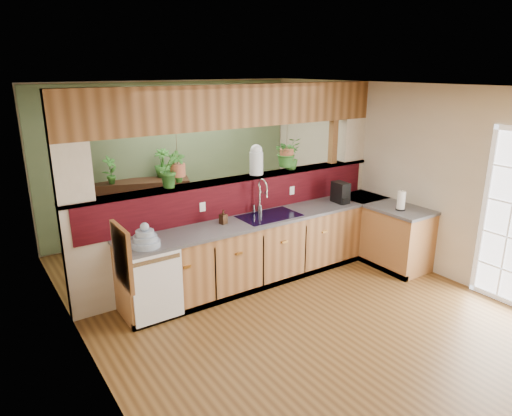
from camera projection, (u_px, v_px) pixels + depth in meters
ground at (299, 312)px, 5.46m from camera, size 4.60×7.00×0.01m
ceiling at (306, 88)px, 4.69m from camera, size 4.60×7.00×0.01m
wall_back at (173, 158)px, 7.85m from camera, size 4.60×0.02×2.60m
wall_left at (91, 253)px, 3.85m from camera, size 0.02×7.00×2.60m
wall_right at (431, 181)px, 6.30m from camera, size 0.02×7.00×2.60m
pass_through_partition at (240, 191)px, 6.19m from camera, size 4.60×0.21×2.60m
pass_through_ledge at (238, 179)px, 6.13m from camera, size 4.60×0.21×0.04m
header_beam at (237, 106)px, 5.84m from camera, size 4.60×0.15×0.55m
sage_backwall at (173, 159)px, 7.84m from camera, size 4.55×0.02×2.55m
countertop at (307, 241)px, 6.46m from camera, size 4.14×1.52×0.90m
dishwasher at (159, 288)px, 5.07m from camera, size 0.58×0.03×0.82m
navy_sink at (269, 221)px, 6.13m from camera, size 0.82×0.50×0.18m
framed_print at (122, 257)px, 3.16m from camera, size 0.04×0.35×0.45m
faucet at (261, 195)px, 6.13m from camera, size 0.21×0.21×0.49m
dish_stack at (145, 239)px, 5.03m from camera, size 0.32×0.32×0.28m
soap_dispenser at (223, 217)px, 5.77m from camera, size 0.10×0.10×0.18m
coffee_maker at (341, 193)px, 6.66m from camera, size 0.16×0.27×0.30m
paper_towel at (401, 201)px, 6.32m from camera, size 0.13×0.13×0.29m
glass_jar at (256, 160)px, 6.21m from camera, size 0.19×0.19×0.42m
ledge_plant_left at (170, 169)px, 5.54m from camera, size 0.26×0.21×0.46m
ledge_plant_right at (291, 157)px, 6.54m from camera, size 0.23×0.23×0.36m
hanging_plant_a at (177, 157)px, 5.55m from camera, size 0.22×0.18×0.53m
hanging_plant_b at (287, 139)px, 6.42m from camera, size 0.42×0.38×0.55m
shelving_console at (138, 214)px, 7.48m from camera, size 1.73×0.95×1.12m
shelf_plant_a at (110, 170)px, 7.05m from camera, size 0.28×0.24×0.45m
shelf_plant_b at (162, 163)px, 7.50m from camera, size 0.34×0.34×0.47m
floor_plant at (269, 209)px, 8.05m from camera, size 0.82×0.74×0.80m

